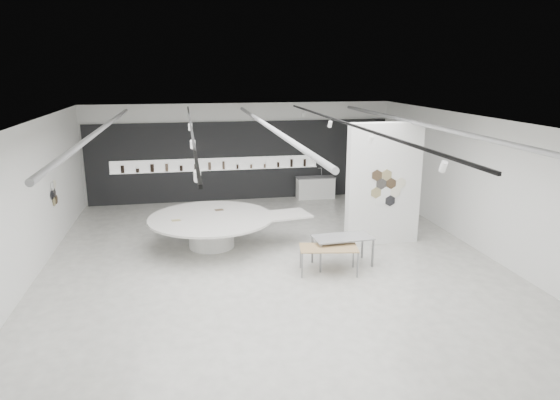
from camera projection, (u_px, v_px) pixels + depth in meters
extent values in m
cube|color=beige|center=(272.00, 263.00, 13.48)|extent=(12.00, 14.00, 0.01)
cube|color=silver|center=(272.00, 121.00, 12.51)|extent=(12.00, 14.00, 0.01)
cube|color=white|center=(241.00, 152.00, 19.65)|extent=(12.00, 0.01, 3.80)
cube|color=white|center=(366.00, 327.00, 6.34)|extent=(12.00, 0.01, 3.80)
cube|color=white|center=(481.00, 185.00, 14.08)|extent=(0.01, 14.00, 3.80)
cube|color=white|center=(24.00, 206.00, 11.91)|extent=(0.01, 14.00, 3.80)
cylinder|color=#939396|center=(100.00, 130.00, 12.27)|extent=(0.12, 12.00, 0.12)
cylinder|color=#939396|center=(268.00, 126.00, 13.03)|extent=(0.12, 12.00, 0.12)
cylinder|color=#939396|center=(418.00, 123.00, 13.79)|extent=(0.12, 12.00, 0.12)
cube|color=black|center=(191.00, 127.00, 12.17)|extent=(0.05, 13.00, 0.06)
cylinder|color=white|center=(197.00, 176.00, 7.47)|extent=(0.11, 0.18, 0.21)
cylinder|color=white|center=(193.00, 144.00, 10.60)|extent=(0.11, 0.18, 0.21)
cylinder|color=white|center=(190.00, 127.00, 13.74)|extent=(0.11, 0.18, 0.21)
cylinder|color=white|center=(189.00, 116.00, 16.87)|extent=(0.11, 0.18, 0.21)
cube|color=black|center=(348.00, 124.00, 12.90)|extent=(0.05, 13.00, 0.06)
cylinder|color=white|center=(443.00, 167.00, 8.19)|extent=(0.11, 0.18, 0.21)
cylinder|color=white|center=(371.00, 139.00, 11.33)|extent=(0.11, 0.18, 0.21)
cylinder|color=white|center=(330.00, 124.00, 14.46)|extent=(0.11, 0.18, 0.21)
cylinder|color=white|center=(304.00, 114.00, 17.60)|extent=(0.11, 0.18, 0.21)
cylinder|color=#93865A|center=(54.00, 202.00, 14.43)|extent=(0.03, 0.28, 0.28)
cylinder|color=#473623|center=(56.00, 199.00, 14.67)|extent=(0.03, 0.28, 0.28)
cylinder|color=black|center=(54.00, 193.00, 14.49)|extent=(0.03, 0.28, 0.28)
cylinder|color=black|center=(52.00, 195.00, 14.24)|extent=(0.03, 0.28, 0.28)
cylinder|color=white|center=(52.00, 186.00, 14.31)|extent=(0.03, 0.28, 0.28)
cylinder|color=beige|center=(55.00, 184.00, 14.56)|extent=(0.03, 0.28, 0.28)
cube|color=black|center=(242.00, 161.00, 19.67)|extent=(11.80, 0.10, 3.10)
cube|color=white|center=(216.00, 164.00, 19.45)|extent=(8.00, 0.06, 0.46)
cube|color=white|center=(217.00, 170.00, 19.45)|extent=(8.00, 0.18, 0.02)
cylinder|color=black|center=(123.00, 169.00, 18.77)|extent=(0.13, 0.13, 0.29)
cylinder|color=black|center=(138.00, 170.00, 18.88)|extent=(0.13, 0.13, 0.15)
cylinder|color=black|center=(152.00, 168.00, 18.96)|extent=(0.14, 0.14, 0.30)
cylinder|color=brown|center=(167.00, 168.00, 19.06)|extent=(0.12, 0.12, 0.29)
cylinder|color=black|center=(181.00, 168.00, 19.17)|extent=(0.12, 0.12, 0.21)
cylinder|color=black|center=(195.00, 167.00, 19.26)|extent=(0.10, 0.10, 0.25)
cylinder|color=brown|center=(210.00, 166.00, 19.36)|extent=(0.12, 0.12, 0.30)
cylinder|color=brown|center=(224.00, 165.00, 19.45)|extent=(0.10, 0.10, 0.31)
cylinder|color=black|center=(237.00, 167.00, 19.57)|extent=(0.09, 0.09, 0.17)
cylinder|color=brown|center=(251.00, 166.00, 19.67)|extent=(0.10, 0.10, 0.16)
cylinder|color=brown|center=(265.00, 166.00, 19.77)|extent=(0.09, 0.09, 0.15)
cylinder|color=black|center=(278.00, 165.00, 19.86)|extent=(0.09, 0.09, 0.21)
cylinder|color=black|center=(292.00, 163.00, 19.94)|extent=(0.11, 0.11, 0.31)
cylinder|color=black|center=(305.00, 163.00, 20.04)|extent=(0.11, 0.11, 0.29)
cube|color=white|center=(384.00, 184.00, 14.60)|extent=(2.20, 0.35, 3.60)
cylinder|color=white|center=(386.00, 192.00, 14.47)|extent=(0.34, 0.03, 0.34)
cylinder|color=beige|center=(395.00, 192.00, 14.53)|extent=(0.34, 0.03, 0.34)
cylinder|color=#93865A|center=(376.00, 193.00, 14.42)|extent=(0.34, 0.03, 0.34)
cylinder|color=#473623|center=(391.00, 183.00, 14.44)|extent=(0.34, 0.03, 0.34)
cylinder|color=black|center=(381.00, 184.00, 14.38)|extent=(0.34, 0.03, 0.34)
cylinder|color=black|center=(390.00, 201.00, 14.57)|extent=(0.34, 0.03, 0.34)
cylinder|color=white|center=(380.00, 201.00, 14.51)|extent=(0.34, 0.03, 0.34)
cylinder|color=beige|center=(401.00, 183.00, 14.49)|extent=(0.34, 0.03, 0.34)
cylinder|color=#93865A|center=(387.00, 175.00, 14.34)|extent=(0.34, 0.03, 0.34)
cylinder|color=#473623|center=(377.00, 175.00, 14.29)|extent=(0.34, 0.03, 0.34)
cylinder|color=white|center=(211.00, 233.00, 14.59)|extent=(1.52, 1.52, 0.86)
cylinder|color=silver|center=(211.00, 218.00, 14.47)|extent=(4.22, 4.22, 0.06)
cube|color=silver|center=(282.00, 215.00, 14.72)|extent=(1.77, 1.28, 0.06)
cube|color=#93865A|center=(176.00, 220.00, 14.11)|extent=(0.28, 0.22, 0.01)
cube|color=#473623|center=(219.00, 210.00, 15.15)|extent=(0.28, 0.22, 0.01)
cube|color=tan|center=(329.00, 248.00, 12.65)|extent=(1.56, 0.97, 0.03)
cube|color=slate|center=(302.00, 266.00, 12.41)|extent=(0.04, 0.04, 0.66)
cube|color=slate|center=(300.00, 256.00, 13.05)|extent=(0.04, 0.04, 0.66)
cube|color=slate|center=(358.00, 265.00, 12.44)|extent=(0.04, 0.04, 0.66)
cube|color=slate|center=(353.00, 256.00, 13.07)|extent=(0.04, 0.04, 0.66)
cube|color=gray|center=(343.00, 237.00, 13.14)|extent=(1.58, 0.86, 0.03)
cube|color=slate|center=(321.00, 258.00, 12.75)|extent=(0.05, 0.05, 0.76)
cube|color=slate|center=(312.00, 249.00, 13.38)|extent=(0.05, 0.05, 0.76)
cube|color=slate|center=(373.00, 253.00, 13.10)|extent=(0.05, 0.05, 0.76)
cube|color=slate|center=(362.00, 245.00, 13.73)|extent=(0.05, 0.05, 0.76)
cube|color=white|center=(315.00, 188.00, 20.10)|extent=(1.50, 0.57, 0.84)
cube|color=gray|center=(316.00, 177.00, 19.99)|extent=(1.54, 0.61, 0.03)
cylinder|color=silver|center=(321.00, 172.00, 20.13)|extent=(0.02, 0.02, 0.34)
cylinder|color=silver|center=(320.00, 168.00, 20.07)|extent=(0.15, 0.02, 0.02)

